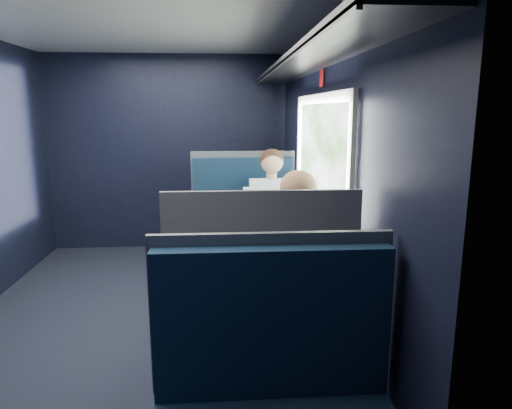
{
  "coord_description": "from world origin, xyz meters",
  "views": [
    {
      "loc": [
        0.65,
        -3.42,
        1.66
      ],
      "look_at": [
        0.9,
        0.0,
        0.95
      ],
      "focal_mm": 32.0,
      "sensor_mm": 36.0,
      "label": 1
    }
  ],
  "objects": [
    {
      "name": "ground",
      "position": [
        0.0,
        0.0,
        -0.01
      ],
      "size": [
        2.8,
        4.2,
        0.01
      ],
      "primitive_type": "cube",
      "color": "black"
    },
    {
      "name": "room_shell",
      "position": [
        0.02,
        0.0,
        1.48
      ],
      "size": [
        3.0,
        4.4,
        2.4
      ],
      "color": "black",
      "rests_on": "ground"
    },
    {
      "name": "table",
      "position": [
        1.03,
        0.0,
        0.66
      ],
      "size": [
        0.62,
        1.0,
        0.74
      ],
      "color": "#54565E",
      "rests_on": "ground"
    },
    {
      "name": "seat_bay_near",
      "position": [
        0.84,
        0.87,
        0.42
      ],
      "size": [
        1.04,
        0.62,
        1.26
      ],
      "color": "#0B1E34",
      "rests_on": "ground"
    },
    {
      "name": "seat_bay_far",
      "position": [
        0.85,
        -0.87,
        0.41
      ],
      "size": [
        1.04,
        0.62,
        1.26
      ],
      "color": "#0B1E34",
      "rests_on": "ground"
    },
    {
      "name": "seat_row_front",
      "position": [
        0.85,
        1.8,
        0.41
      ],
      "size": [
        1.04,
        0.51,
        1.16
      ],
      "color": "#0B1E34",
      "rests_on": "ground"
    },
    {
      "name": "man",
      "position": [
        1.1,
        0.7,
        0.72
      ],
      "size": [
        0.53,
        0.56,
        1.32
      ],
      "color": "black",
      "rests_on": "ground"
    },
    {
      "name": "woman",
      "position": [
        1.1,
        -0.71,
        0.73
      ],
      "size": [
        0.53,
        0.56,
        1.32
      ],
      "color": "black",
      "rests_on": "ground"
    },
    {
      "name": "papers",
      "position": [
        0.9,
        -0.08,
        0.74
      ],
      "size": [
        0.52,
        0.74,
        0.01
      ],
      "primitive_type": "cube",
      "rotation": [
        0.0,
        0.0,
        0.03
      ],
      "color": "white",
      "rests_on": "table"
    },
    {
      "name": "laptop",
      "position": [
        1.2,
        0.14,
        0.8
      ],
      "size": [
        0.31,
        0.36,
        0.23
      ],
      "color": "silver",
      "rests_on": "table"
    },
    {
      "name": "bottle_small",
      "position": [
        1.33,
        0.39,
        0.83
      ],
      "size": [
        0.06,
        0.06,
        0.21
      ],
      "color": "silver",
      "rests_on": "table"
    },
    {
      "name": "cup",
      "position": [
        1.3,
        0.44,
        0.79
      ],
      "size": [
        0.08,
        0.08,
        0.1
      ],
      "primitive_type": "cylinder",
      "color": "white",
      "rests_on": "table"
    }
  ]
}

